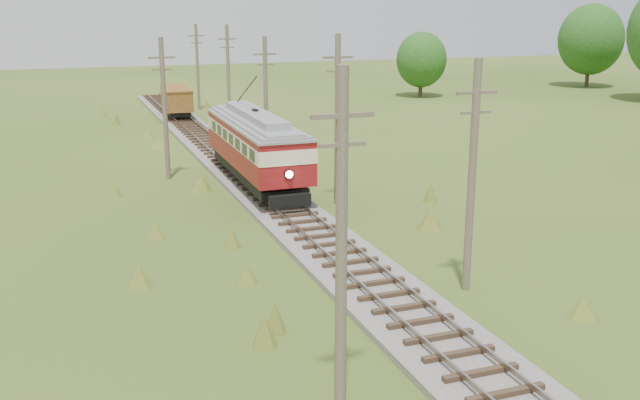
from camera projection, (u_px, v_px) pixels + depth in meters
name	position (u px, v px, depth m)	size (l,w,h in m)	color
railbed_main	(265.00, 192.00, 40.24)	(3.60, 96.00, 0.57)	#605B54
streetcar	(256.00, 142.00, 41.12)	(3.23, 13.28, 6.04)	black
gondola	(177.00, 99.00, 67.15)	(2.89, 7.56, 2.46)	black
gravel_pile	(259.00, 131.00, 58.26)	(3.01, 3.20, 1.10)	gray
utility_pole_r_2	(472.00, 175.00, 25.74)	(1.60, 0.30, 8.60)	brown
utility_pole_r_3	(337.00, 119.00, 37.43)	(1.60, 0.30, 9.00)	brown
utility_pole_r_4	(266.00, 97.00, 49.22)	(1.60, 0.30, 8.40)	brown
utility_pole_r_5	(228.00, 76.00, 61.06)	(1.60, 0.30, 8.90)	brown
utility_pole_r_6	(197.00, 66.00, 72.80)	(1.60, 0.30, 8.70)	brown
utility_pole_l_a	(341.00, 242.00, 17.75)	(1.60, 0.30, 9.00)	brown
utility_pole_l_b	(165.00, 108.00, 43.07)	(1.60, 0.30, 8.60)	brown
tree_right_5	(591.00, 39.00, 93.56)	(8.40, 8.40, 10.82)	#38281C
tree_mid_b	(421.00, 60.00, 83.58)	(5.88, 5.88, 7.57)	#38281C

